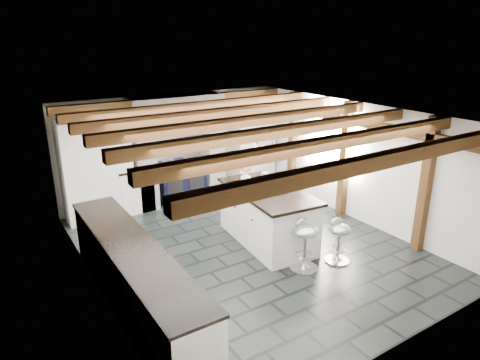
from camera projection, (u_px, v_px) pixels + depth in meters
ground at (248, 247)px, 7.39m from camera, size 6.00×6.00×0.00m
room_shell at (178, 173)px, 7.86m from camera, size 6.00×6.03×6.00m
range_cooker at (180, 180)px, 9.37m from camera, size 1.00×0.63×0.99m
kitchen_island at (267, 215)px, 7.47m from camera, size 1.20×2.05×1.29m
bar_stool_near at (339, 236)px, 6.80m from camera, size 0.39×0.39×0.73m
bar_stool_far at (305, 239)px, 6.56m from camera, size 0.48×0.48×0.83m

